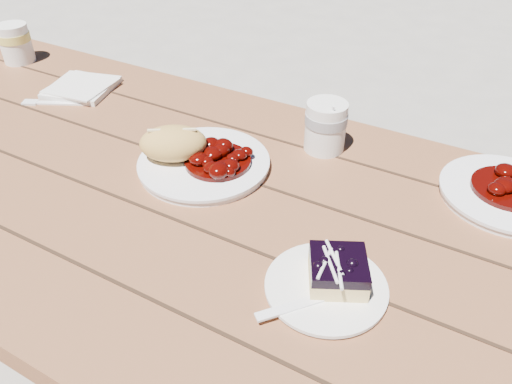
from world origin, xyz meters
The scene contains 13 objects.
picnic_table centered at (0.00, 0.00, 0.59)m, with size 2.00×1.55×0.75m.
main_plate centered at (0.09, 0.08, 0.76)m, with size 0.25×0.25×0.02m, color white.
goulash_stew centered at (0.12, 0.08, 0.79)m, with size 0.13×0.13×0.04m, color #3B0402, non-canonical shape.
bread_roll centered at (0.04, 0.06, 0.80)m, with size 0.13×0.09×0.07m, color tan.
dessert_plate centered at (0.43, -0.10, 0.76)m, with size 0.17×0.17×0.01m, color white.
blueberry_cake centered at (0.44, -0.09, 0.78)m, with size 0.11×0.11×0.05m.
fork_dessert centered at (0.41, -0.16, 0.76)m, with size 0.03×0.16×0.01m, color white, non-canonical shape.
coffee_cup centered at (0.27, 0.26, 0.80)m, with size 0.08×0.08×0.10m, color white.
napkin_stack centered at (-0.37, 0.21, 0.76)m, with size 0.15×0.15×0.01m, color white.
fork_table centered at (-0.36, 0.13, 0.75)m, with size 0.03×0.16×0.01m, color white, non-canonical shape.
second_plate centered at (0.62, 0.27, 0.76)m, with size 0.23×0.23×0.02m, color white.
second_stew centered at (0.62, 0.27, 0.79)m, with size 0.13×0.13×0.04m, color #3B0402, non-canonical shape.
second_cup centered at (-0.66, 0.26, 0.80)m, with size 0.08×0.08×0.10m, color white.
Camera 1 is at (0.58, -0.58, 1.31)m, focal length 35.00 mm.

